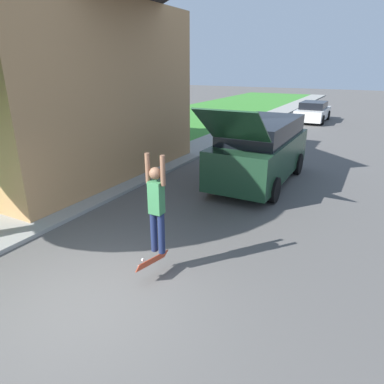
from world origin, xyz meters
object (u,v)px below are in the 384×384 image
(car_down_street, at_px, (313,112))
(skateboarder, at_px, (157,204))
(skateboard, at_px, (152,260))
(suv_parked, at_px, (261,150))

(car_down_street, bearing_deg, skateboarder, -87.59)
(car_down_street, bearing_deg, skateboard, -87.67)
(skateboarder, height_order, skateboard, skateboarder)
(suv_parked, xyz_separation_m, car_down_street, (-0.89, 14.96, -0.46))
(suv_parked, height_order, car_down_street, suv_parked)
(suv_parked, xyz_separation_m, skateboarder, (0.00, -6.26, 0.30))
(skateboarder, relative_size, skateboard, 2.43)
(skateboarder, bearing_deg, suv_parked, 90.03)
(car_down_street, bearing_deg, suv_parked, -86.60)
(car_down_street, height_order, skateboarder, skateboarder)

